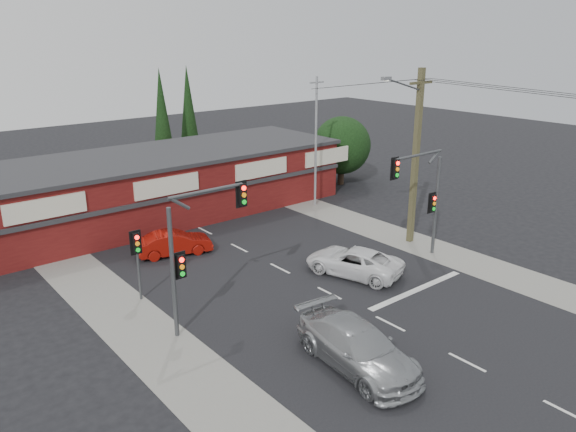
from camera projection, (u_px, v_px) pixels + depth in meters
ground at (343, 300)px, 26.00m from camera, size 120.00×120.00×0.00m
road_strip at (276, 267)px, 29.68m from camera, size 14.00×70.00×0.01m
verge_left at (124, 315)px, 24.58m from camera, size 3.00×70.00×0.02m
verge_right at (384, 232)px, 34.78m from camera, size 3.00×70.00×0.02m
stop_line at (417, 290)px, 27.00m from camera, size 6.50×0.35×0.01m
white_suv at (354, 261)px, 28.58m from camera, size 3.74×5.47×1.39m
silver_suv at (357, 347)px, 20.63m from camera, size 2.91×5.86×1.64m
red_sedan at (174, 243)px, 31.14m from camera, size 4.34×2.55×1.35m
lane_dashes at (259, 258)px, 30.83m from camera, size 0.12×50.74×0.01m
shop_building at (153, 185)px, 37.24m from camera, size 27.30×8.40×4.22m
tree_cluster at (340, 148)px, 45.28m from camera, size 5.90×5.10×5.50m
conifer_near at (162, 117)px, 44.05m from camera, size 1.80×1.80×9.25m
conifer_far at (188, 110)px, 47.63m from camera, size 1.80×1.80×9.25m
traffic_mast_left at (195, 240)px, 22.39m from camera, size 3.77×0.27×5.97m
traffic_mast_right at (424, 189)px, 29.63m from camera, size 3.96×0.27×5.97m
pedestal_signal at (137, 251)px, 25.35m from camera, size 0.55×0.27×3.38m
utility_pole at (415, 152)px, 31.53m from camera, size 4.38×0.59×10.00m
steel_pole at (316, 140)px, 38.76m from camera, size 1.20×0.16×9.00m
power_lines at (514, 94)px, 26.44m from camera, size 2.01×29.00×1.22m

